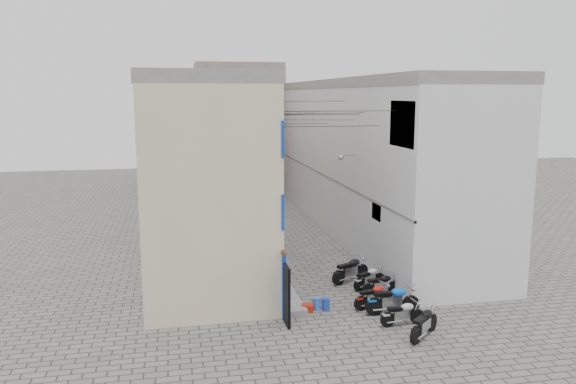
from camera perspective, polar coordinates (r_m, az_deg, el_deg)
ground at (r=21.75m, az=6.23°, el=-12.16°), size 90.00×90.00×0.00m
plinth at (r=33.40m, az=-4.05°, el=-4.02°), size 0.90×26.00×0.25m
building_left at (r=32.32m, az=-9.29°, el=3.29°), size 5.10×27.00×9.00m
building_right at (r=34.27m, az=7.64°, el=3.71°), size 5.94×26.00×9.00m
building_far_brick_left at (r=47.44m, az=-6.53°, el=6.03°), size 6.00×6.00×10.00m
building_far_brick_right at (r=50.19m, az=-1.00°, el=5.16°), size 5.00×6.00×8.00m
building_far_concrete at (r=53.58m, az=-4.99°, el=7.03°), size 8.00×5.00×11.00m
far_shopfront at (r=45.33m, az=-3.58°, el=1.06°), size 2.00×0.30×2.40m
overhead_wires at (r=27.54m, az=1.57°, el=7.77°), size 5.80×13.02×1.32m
motorcycle_a at (r=20.02m, az=13.68°, el=-12.67°), size 1.85×1.71×1.11m
motorcycle_b at (r=20.84m, az=11.56°, el=-11.86°), size 1.72×0.64×0.98m
motorcycle_c at (r=21.72m, az=10.59°, el=-10.56°), size 2.15×0.73×1.24m
motorcycle_d at (r=22.23m, az=8.72°, el=-10.29°), size 1.86×1.02×1.03m
motorcycle_e at (r=23.62m, az=9.46°, el=-9.13°), size 1.76×0.71×0.99m
motorcycle_f at (r=24.34m, az=8.26°, el=-8.50°), size 1.81×1.26×1.01m
motorcycle_g at (r=24.99m, az=6.37°, el=-7.73°), size 2.16×1.53×1.21m
person_a at (r=25.75m, az=-2.13°, el=-5.85°), size 0.45×0.68×1.82m
person_b at (r=26.71m, az=-1.34°, el=-5.49°), size 0.95×1.00×1.62m
water_jug_near at (r=21.89m, az=3.84°, el=-11.29°), size 0.40×0.40×0.48m
water_jug_far at (r=21.93m, az=2.94°, el=-11.26°), size 0.37×0.37×0.47m
red_crate at (r=21.75m, az=1.99°, el=-11.70°), size 0.53×0.46×0.28m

